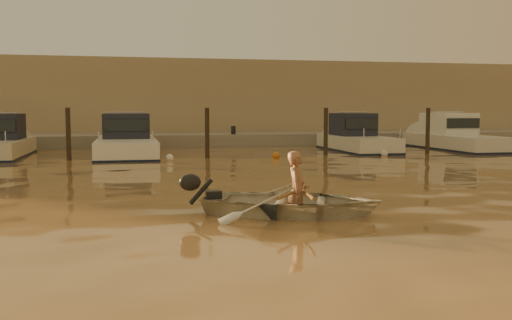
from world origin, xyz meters
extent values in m
plane|color=olive|center=(0.00, 0.00, 0.00)|extent=(160.00, 160.00, 0.00)
imported|color=silver|center=(-0.35, 1.20, 0.22)|extent=(3.92, 3.39, 0.68)
imported|color=#9B654D|center=(-0.26, 1.16, 0.44)|extent=(0.53, 0.63, 1.48)
cylinder|color=brown|center=(-0.12, 1.11, 0.42)|extent=(0.41, 2.08, 0.13)
cylinder|color=brown|center=(-0.31, 1.18, 0.42)|extent=(1.15, 1.82, 0.13)
cylinder|color=#2D2319|center=(-5.50, 13.80, 0.90)|extent=(0.18, 0.18, 2.20)
cylinder|color=#2D2319|center=(-0.20, 13.80, 0.90)|extent=(0.18, 0.18, 2.20)
cylinder|color=#2D2319|center=(4.80, 13.80, 0.90)|extent=(0.18, 0.18, 2.20)
cylinder|color=#2D2319|center=(9.50, 13.80, 0.90)|extent=(0.18, 0.18, 2.20)
sphere|color=orange|center=(-7.72, 13.55, 0.10)|extent=(0.30, 0.30, 0.30)
sphere|color=white|center=(-1.77, 12.85, 0.10)|extent=(0.30, 0.30, 0.30)
sphere|color=#C56517|center=(2.46, 13.07, 0.10)|extent=(0.30, 0.30, 0.30)
sphere|color=silver|center=(7.13, 13.08, 0.10)|extent=(0.30, 0.30, 0.30)
cube|color=gray|center=(0.00, 21.50, 0.15)|extent=(52.00, 4.00, 1.00)
cube|color=#9E8466|center=(0.00, 27.00, 2.40)|extent=(46.00, 7.00, 4.80)
camera|label=1|loc=(-3.28, -8.84, 1.95)|focal=40.00mm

